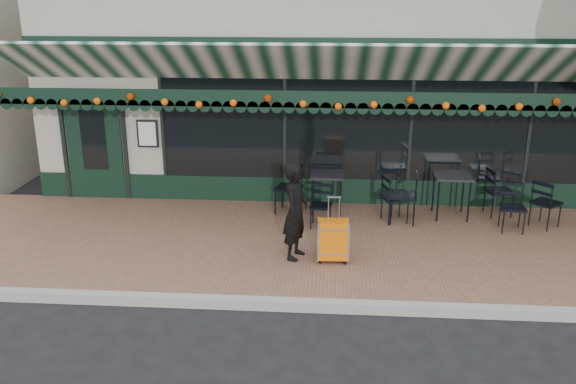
# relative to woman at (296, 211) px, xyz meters

# --- Properties ---
(ground) EXTENTS (80.00, 80.00, 0.00)m
(ground) POSITION_rel_woman_xyz_m (0.63, -1.33, -0.92)
(ground) COLOR black
(ground) RESTS_ON ground
(sidewalk) EXTENTS (18.00, 4.00, 0.15)m
(sidewalk) POSITION_rel_woman_xyz_m (0.63, 0.67, -0.85)
(sidewalk) COLOR brown
(sidewalk) RESTS_ON ground
(curb) EXTENTS (18.00, 0.16, 0.15)m
(curb) POSITION_rel_woman_xyz_m (0.63, -1.41, -0.85)
(curb) COLOR #9E9E99
(curb) RESTS_ON ground
(restaurant_building) EXTENTS (12.00, 9.60, 4.50)m
(restaurant_building) POSITION_rel_woman_xyz_m (0.63, 6.51, 1.35)
(restaurant_building) COLOR gray
(restaurant_building) RESTS_ON ground
(woman) EXTENTS (0.51, 0.64, 1.55)m
(woman) POSITION_rel_woman_xyz_m (0.00, 0.00, 0.00)
(woman) COLOR black
(woman) RESTS_ON sidewalk
(suitcase) EXTENTS (0.48, 0.28, 1.06)m
(suitcase) POSITION_rel_woman_xyz_m (0.59, -0.12, -0.42)
(suitcase) COLOR orange
(suitcase) RESTS_ON sidewalk
(cafe_table_a) EXTENTS (0.66, 0.66, 0.82)m
(cafe_table_a) POSITION_rel_woman_xyz_m (2.76, 2.03, -0.04)
(cafe_table_a) COLOR black
(cafe_table_a) RESTS_ON sidewalk
(cafe_table_b) EXTENTS (0.61, 0.61, 0.76)m
(cafe_table_b) POSITION_rel_woman_xyz_m (0.46, 2.13, -0.09)
(cafe_table_b) COLOR black
(cafe_table_b) RESTS_ON sidewalk
(chair_a_left) EXTENTS (0.56, 0.56, 0.99)m
(chair_a_left) POSITION_rel_woman_xyz_m (1.85, 1.68, -0.28)
(chair_a_left) COLOR black
(chair_a_left) RESTS_ON sidewalk
(chair_a_right) EXTENTS (0.53, 0.53, 0.92)m
(chair_a_right) POSITION_rel_woman_xyz_m (3.67, 2.18, -0.32)
(chair_a_right) COLOR black
(chair_a_right) RESTS_ON sidewalk
(chair_a_front) EXTENTS (0.45, 0.45, 0.84)m
(chair_a_front) POSITION_rel_woman_xyz_m (3.71, 1.38, -0.35)
(chair_a_front) COLOR black
(chair_a_front) RESTS_ON sidewalk
(chair_a_extra) EXTENTS (0.62, 0.62, 0.87)m
(chair_a_extra) POSITION_rel_woman_xyz_m (4.35, 1.64, -0.34)
(chair_a_extra) COLOR black
(chair_a_extra) RESTS_ON sidewalk
(chair_b_left) EXTENTS (0.59, 0.59, 0.95)m
(chair_b_left) POSITION_rel_woman_xyz_m (-0.26, 2.03, -0.30)
(chair_b_left) COLOR black
(chair_b_left) RESTS_ON sidewalk
(chair_b_right) EXTENTS (0.55, 0.55, 0.87)m
(chair_b_right) POSITION_rel_woman_xyz_m (1.70, 1.70, -0.34)
(chair_b_right) COLOR black
(chair_b_right) RESTS_ON sidewalk
(chair_b_front) EXTENTS (0.42, 0.42, 0.77)m
(chair_b_front) POSITION_rel_woman_xyz_m (0.37, 1.33, -0.39)
(chair_b_front) COLOR black
(chair_b_front) RESTS_ON sidewalk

